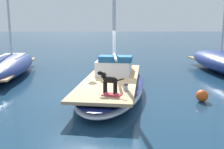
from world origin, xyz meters
TOP-DOWN VIEW (x-y plane):
  - ground_plane at (0.00, 0.00)m, footprint 120.00×120.00m
  - sailboat_main at (0.00, 0.00)m, footprint 3.59×7.54m
  - cabin_house at (0.18, 1.10)m, footprint 1.72×2.41m
  - dog_black at (-0.13, -2.24)m, footprint 0.85×0.54m
  - deck_winch at (0.43, -1.91)m, footprint 0.16×0.16m
  - coiled_rope at (-0.71, -0.90)m, footprint 0.32×0.32m
  - deck_towel at (-0.04, -2.51)m, footprint 0.65×0.55m
  - moored_boat_port_side at (-5.40, 3.84)m, footprint 2.67×7.80m
  - mooring_buoy at (3.29, -1.10)m, footprint 0.44×0.44m

SIDE VIEW (x-z plane):
  - ground_plane at x=0.00m, z-range 0.00..0.00m
  - mooring_buoy at x=3.29m, z-range 0.00..0.44m
  - sailboat_main at x=0.00m, z-range 0.01..0.67m
  - moored_boat_port_side at x=-5.40m, z-range -2.87..3.99m
  - deck_towel at x=-0.04m, z-range 0.66..0.69m
  - coiled_rope at x=-0.71m, z-range 0.66..0.70m
  - deck_winch at x=0.43m, z-range 0.65..0.86m
  - cabin_house at x=0.18m, z-range 0.59..1.43m
  - dog_black at x=-0.13m, z-range 0.73..1.43m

